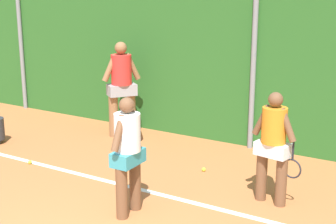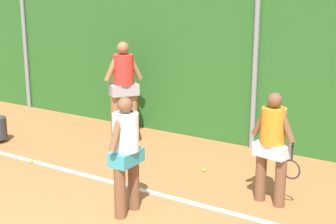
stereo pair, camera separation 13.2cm
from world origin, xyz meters
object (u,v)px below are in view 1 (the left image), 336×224
Objects in this scene: player_foreground_near at (128,150)px; player_midcourt at (274,142)px; tennis_ball_3 at (30,162)px; player_backcourt_far at (122,84)px; tennis_ball_2 at (282,161)px; tennis_ball_0 at (204,169)px.

player_foreground_near is 1.01× the size of player_midcourt.
player_foreground_near is 24.63× the size of tennis_ball_3.
player_foreground_near is at bearing -14.42° from tennis_ball_3.
player_foreground_near is at bearing -105.52° from player_backcourt_far.
player_foreground_near is 2.80m from tennis_ball_3.
player_foreground_near is at bearing -111.25° from tennis_ball_2.
tennis_ball_2 is (0.99, 1.08, 0.00)m from tennis_ball_0.
player_backcourt_far is 3.52m from tennis_ball_2.
tennis_ball_0 and tennis_ball_2 have the same top height.
tennis_ball_2 is 4.40m from tennis_ball_3.
player_foreground_near is 3.32m from tennis_ball_2.
player_midcourt is (1.54, 1.33, -0.01)m from player_foreground_near.
player_foreground_near reaches higher than tennis_ball_3.
tennis_ball_0 and tennis_ball_3 have the same top height.
tennis_ball_2 is (-0.37, 1.65, -0.87)m from player_midcourt.
tennis_ball_0 is (0.17, 1.91, -0.88)m from player_foreground_near.
tennis_ball_0 is at bearing -132.64° from tennis_ball_2.
tennis_ball_2 is at bearing -50.95° from player_backcourt_far.
player_backcourt_far is 29.10× the size of tennis_ball_2.
player_foreground_near is 3.62m from player_backcourt_far.
player_midcourt is 1.91m from tennis_ball_2.
player_backcourt_far is 2.76m from tennis_ball_0.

